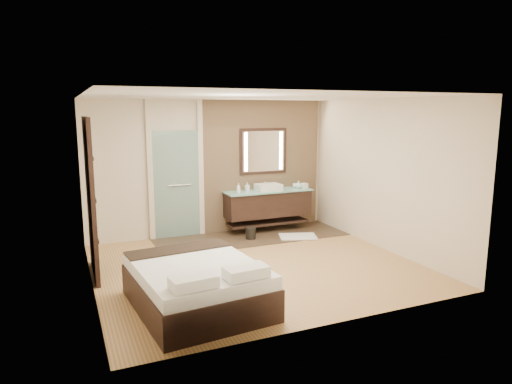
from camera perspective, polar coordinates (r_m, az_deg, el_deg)
name	(u,v)px	position (r m, az deg, el deg)	size (l,w,h in m)	color
floor	(256,266)	(7.52, -0.02, -9.17)	(5.00, 5.00, 0.00)	olive
tile_strip	(252,237)	(9.14, -0.54, -5.60)	(3.80, 1.30, 0.01)	#36281D
stone_wall	(262,165)	(9.63, 0.79, 3.36)	(2.60, 0.08, 2.70)	tan
vanity	(268,204)	(9.49, 1.50, -1.45)	(1.85, 0.55, 0.88)	black
mirror_unit	(263,151)	(9.55, 0.93, 5.12)	(1.06, 0.04, 0.96)	black
frosted_door	(176,180)	(9.06, -9.94, 1.47)	(1.10, 0.12, 2.70)	#ABD9CF
shoji_partition	(91,197)	(7.24, -19.94, -0.63)	(0.06, 1.20, 2.40)	black
bed	(197,285)	(5.98, -7.35, -11.44)	(1.65, 1.98, 0.71)	black
bath_mat	(298,237)	(9.14, 5.26, -5.56)	(0.72, 0.50, 0.02)	silver
waste_bin	(251,233)	(8.94, -0.65, -5.19)	(0.19, 0.19, 0.24)	black
tissue_box	(304,186)	(9.74, 6.05, 0.80)	(0.12, 0.12, 0.10)	white
soap_bottle_a	(239,188)	(9.08, -2.20, 0.49)	(0.08, 0.08, 0.20)	white
soap_bottle_b	(247,187)	(9.33, -1.11, 0.68)	(0.08, 0.08, 0.18)	#B2B2B2
soap_bottle_c	(298,185)	(9.68, 5.33, 0.93)	(0.12, 0.12, 0.16)	#C1F3E8
cup	(295,185)	(9.79, 4.92, 0.82)	(0.11, 0.11, 0.09)	white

